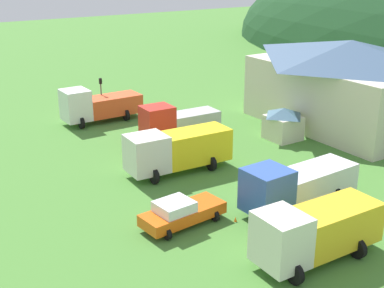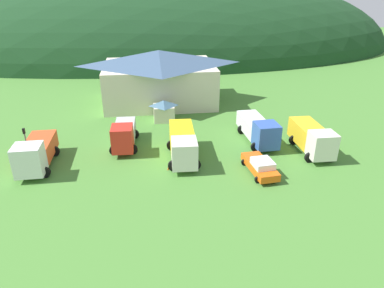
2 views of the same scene
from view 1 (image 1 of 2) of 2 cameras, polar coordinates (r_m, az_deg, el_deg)
ground_plane at (r=39.38m, az=-0.83°, el=-2.54°), size 200.00×200.00×0.00m
depot_building at (r=50.52m, az=16.60°, el=6.49°), size 17.26×12.39×7.84m
play_shed_cream at (r=45.63m, az=9.87°, el=2.25°), size 2.90×2.76×2.78m
heavy_rig_white at (r=50.44m, az=-10.31°, el=4.20°), size 3.41×7.56×3.40m
crane_truck_red at (r=44.76m, az=-1.82°, el=2.44°), size 3.13×7.01×3.21m
flatbed_truck_yellow at (r=37.97m, az=-1.74°, el=-0.54°), size 3.44×7.93×3.19m
box_truck_blue at (r=33.17m, az=11.10°, el=-4.35°), size 3.46×8.31×3.18m
heavy_rig_striped at (r=27.91m, az=13.14°, el=-9.12°), size 3.34×7.26×3.21m
service_pickup_orange at (r=30.92m, az=-1.21°, el=-7.43°), size 2.72×5.32×1.66m
traffic_light_west at (r=51.46m, az=-9.82°, el=5.41°), size 0.20×0.32×3.93m
traffic_cone_near_pickup at (r=39.07m, az=-5.59°, el=-2.83°), size 0.36×0.36×0.54m
traffic_cone_mid_row at (r=31.78m, az=4.74°, el=-8.38°), size 0.36×0.36×0.63m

